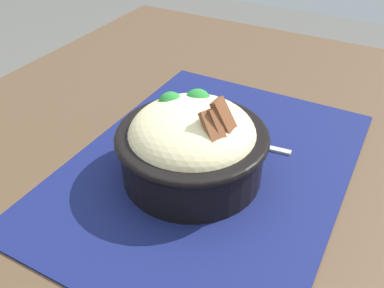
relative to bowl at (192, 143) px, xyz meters
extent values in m
cube|color=#4C3826|center=(0.04, 0.01, -0.07)|extent=(1.05, 0.89, 0.04)
cylinder|color=#412F20|center=(0.50, 0.39, -0.46)|extent=(0.04, 0.04, 0.73)
cube|color=#11194C|center=(0.03, -0.01, -0.05)|extent=(0.48, 0.36, 0.00)
cylinder|color=black|center=(0.00, 0.00, -0.02)|extent=(0.18, 0.18, 0.07)
torus|color=black|center=(0.00, 0.00, 0.01)|extent=(0.19, 0.19, 0.01)
ellipsoid|color=beige|center=(0.00, 0.00, 0.01)|extent=(0.20, 0.20, 0.08)
sphere|color=#23762D|center=(0.02, 0.04, 0.04)|extent=(0.03, 0.03, 0.03)
sphere|color=#23762D|center=(0.04, 0.01, 0.04)|extent=(0.04, 0.04, 0.04)
cylinder|color=orange|center=(-0.01, 0.01, 0.03)|extent=(0.04, 0.01, 0.01)
cube|color=brown|center=(-0.02, -0.04, 0.05)|extent=(0.04, 0.05, 0.04)
cube|color=brown|center=(-0.01, -0.05, 0.04)|extent=(0.03, 0.04, 0.05)
cube|color=brown|center=(0.00, -0.05, 0.05)|extent=(0.02, 0.04, 0.06)
cube|color=#BABABA|center=(0.10, -0.07, -0.05)|extent=(0.02, 0.07, 0.00)
cube|color=#BABABA|center=(0.10, -0.02, -0.05)|extent=(0.01, 0.01, 0.00)
cube|color=#BABABA|center=(0.09, 0.00, -0.05)|extent=(0.02, 0.03, 0.00)
cube|color=#BABABA|center=(0.10, 0.02, -0.05)|extent=(0.01, 0.02, 0.00)
cube|color=#BABABA|center=(0.09, 0.02, -0.05)|extent=(0.01, 0.02, 0.00)
cube|color=#BABABA|center=(0.09, 0.02, -0.05)|extent=(0.01, 0.02, 0.00)
cube|color=#BABABA|center=(0.08, 0.02, -0.05)|extent=(0.01, 0.02, 0.00)
camera|label=1|loc=(-0.38, -0.20, 0.31)|focal=39.07mm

